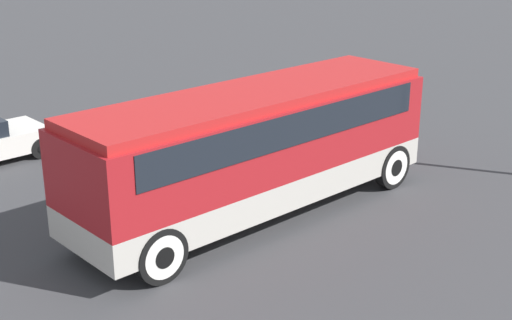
{
  "coord_description": "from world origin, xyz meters",
  "views": [
    {
      "loc": [
        -10.77,
        -11.69,
        7.11
      ],
      "look_at": [
        0.0,
        0.0,
        1.39
      ],
      "focal_mm": 50.0,
      "sensor_mm": 36.0,
      "label": 1
    }
  ],
  "objects": [
    {
      "name": "ground_plane",
      "position": [
        0.0,
        0.0,
        0.0
      ],
      "size": [
        120.0,
        120.0,
        0.0
      ],
      "primitive_type": "plane",
      "color": "#38383A"
    },
    {
      "name": "tour_bus",
      "position": [
        0.1,
        0.0,
        1.88
      ],
      "size": [
        9.55,
        2.65,
        3.09
      ],
      "color": "#B7B2A8",
      "rests_on": "ground_plane"
    },
    {
      "name": "parked_car_mid",
      "position": [
        4.6,
        5.64,
        0.67
      ],
      "size": [
        4.79,
        1.83,
        1.33
      ],
      "color": "maroon",
      "rests_on": "ground_plane"
    }
  ]
}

